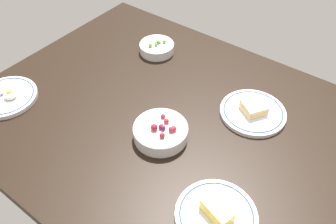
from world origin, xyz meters
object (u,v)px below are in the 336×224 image
Objects in this scene: plate_cheese at (216,215)px; bowl_peas at (157,47)px; bowl_berries at (161,132)px; plate_sandwich at (253,111)px; plate_eggs at (6,96)px.

plate_cheese is 1.51× the size of bowl_peas.
bowl_berries reaches higher than plate_cheese.
plate_eggs reaches higher than plate_sandwich.
plate_cheese and bowl_peas have the same top height.
plate_sandwich is 1.02× the size of plate_eggs.
plate_eggs is (-54.26, -18.40, -1.35)cm from bowl_berries.
plate_sandwich is 1.28× the size of bowl_berries.
bowl_peas reaches higher than plate_eggs.
bowl_berries is at bearing -125.07° from plate_sandwich.
plate_cheese is at bearing 3.54° from plate_eggs.
bowl_berries is at bearing -50.47° from bowl_peas.
bowl_peas is at bearing 65.27° from plate_eggs.
plate_sandwich is at bearing 31.63° from plate_eggs.
bowl_berries is at bearing 154.75° from plate_cheese.
bowl_berries is (-28.21, 13.30, 1.22)cm from plate_cheese.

